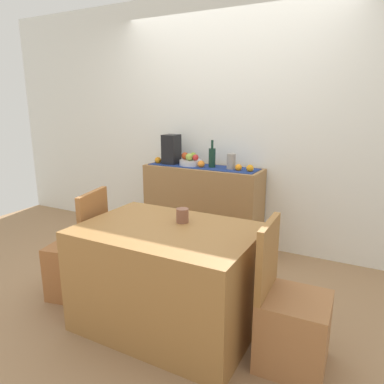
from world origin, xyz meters
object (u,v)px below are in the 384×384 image
fruit_bowl (190,162)px  ceramic_vase (231,162)px  wine_bottle (212,157)px  chair_near_window (79,265)px  sideboard_console (203,207)px  dining_table (168,277)px  coffee_cup (182,215)px  chair_by_corner (291,325)px  coffee_maker (171,149)px

fruit_bowl → ceramic_vase: bearing=0.0°
wine_bottle → chair_near_window: bearing=-110.3°
sideboard_console → dining_table: (0.44, -1.45, -0.08)m
fruit_bowl → ceramic_vase: (0.48, 0.00, 0.05)m
coffee_cup → wine_bottle: bearing=105.9°
dining_table → chair_by_corner: chair_by_corner is taller
fruit_bowl → ceramic_vase: 0.48m
sideboard_console → ceramic_vase: ceramic_vase is taller
wine_bottle → coffee_maker: size_ratio=0.89×
ceramic_vase → dining_table: bearing=-85.3°
chair_near_window → wine_bottle: bearing=69.7°
coffee_maker → chair_by_corner: size_ratio=0.37×
dining_table → chair_near_window: bearing=179.8°
sideboard_console → fruit_bowl: bearing=180.0°
wine_bottle → ceramic_vase: 0.22m
ceramic_vase → coffee_cup: ceramic_vase is taller
coffee_cup → chair_near_window: size_ratio=0.11×
sideboard_console → chair_near_window: (-0.43, -1.44, -0.18)m
coffee_maker → dining_table: (0.84, -1.45, -0.69)m
fruit_bowl → coffee_cup: 1.45m
ceramic_vase → chair_by_corner: size_ratio=0.18×
sideboard_console → coffee_cup: size_ratio=12.87×
wine_bottle → fruit_bowl: bearing=-180.0°
dining_table → wine_bottle: bearing=103.1°
sideboard_console → dining_table: bearing=-72.9°
chair_by_corner → coffee_maker: bearing=139.7°
dining_table → coffee_cup: 0.45m
chair_near_window → chair_by_corner: bearing=-0.1°
sideboard_console → chair_by_corner: 1.96m
wine_bottle → ceramic_vase: bearing=-0.0°
sideboard_console → fruit_bowl: size_ratio=5.30×
chair_near_window → chair_by_corner: size_ratio=1.00×
coffee_maker → chair_by_corner: coffee_maker is taller
ceramic_vase → dining_table: ceramic_vase is taller
ceramic_vase → chair_near_window: bearing=-117.5°
fruit_bowl → chair_near_window: fruit_bowl is taller
wine_bottle → ceramic_vase: wine_bottle is taller
chair_by_corner → dining_table: bearing=180.0°
dining_table → chair_near_window: (-0.87, 0.00, -0.10)m
chair_near_window → chair_by_corner: same height
wine_bottle → dining_table: size_ratio=0.24×
coffee_maker → coffee_cup: (0.87, -1.30, -0.27)m
ceramic_vase → sideboard_console: bearing=180.0°
dining_table → chair_by_corner: bearing=-0.0°
ceramic_vase → dining_table: 1.57m
sideboard_console → fruit_bowl: (-0.15, 0.00, 0.48)m
ceramic_vase → chair_by_corner: ceramic_vase is taller
coffee_maker → chair_near_window: size_ratio=0.37×
chair_by_corner → coffee_cup: bearing=169.8°
coffee_maker → chair_by_corner: bearing=-40.3°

